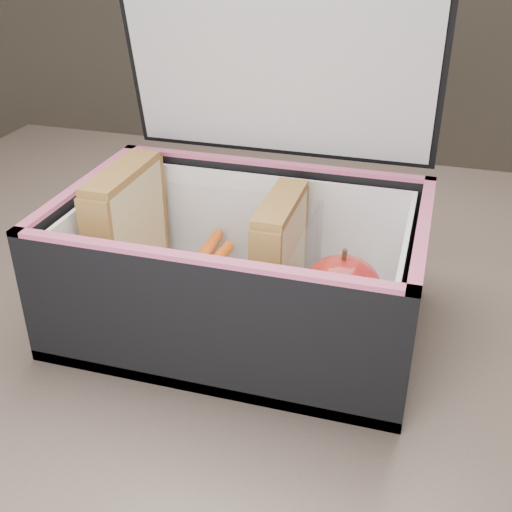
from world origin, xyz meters
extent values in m
cube|color=brown|center=(0.00, 0.00, 0.73)|extent=(1.20, 0.80, 0.03)
cube|color=#382D26|center=(-0.55, 0.35, 0.36)|extent=(0.05, 0.05, 0.72)
cube|color=black|center=(-0.08, 0.06, 0.96)|extent=(0.29, 0.04, 0.19)
cube|color=#C9BB84|center=(-0.20, -0.04, 0.82)|extent=(0.01, 0.10, 0.11)
cube|color=#C06477|center=(-0.19, -0.04, 0.82)|extent=(0.01, 0.10, 0.10)
cube|color=#C9BB84|center=(-0.18, -0.04, 0.82)|extent=(0.01, 0.10, 0.11)
cube|color=brown|center=(-0.19, -0.04, 0.88)|extent=(0.03, 0.10, 0.01)
cube|color=#C9BB84|center=(-0.05, -0.04, 0.82)|extent=(0.01, 0.09, 0.10)
cube|color=#C06477|center=(-0.05, -0.04, 0.81)|extent=(0.01, 0.09, 0.09)
cube|color=#C9BB84|center=(-0.04, -0.04, 0.82)|extent=(0.01, 0.09, 0.10)
cube|color=brown|center=(-0.05, -0.04, 0.87)|extent=(0.03, 0.09, 0.01)
cylinder|color=#E04E1A|center=(-0.10, -0.07, 0.77)|extent=(0.01, 0.09, 0.01)
cylinder|color=#E04E1A|center=(-0.13, -0.03, 0.78)|extent=(0.02, 0.09, 0.01)
cylinder|color=#E04E1A|center=(-0.12, -0.02, 0.80)|extent=(0.01, 0.09, 0.01)
cylinder|color=#E04E1A|center=(-0.10, -0.05, 0.77)|extent=(0.03, 0.09, 0.01)
cylinder|color=#E04E1A|center=(-0.13, -0.05, 0.78)|extent=(0.02, 0.09, 0.01)
cylinder|color=#E04E1A|center=(-0.11, -0.04, 0.80)|extent=(0.02, 0.09, 0.01)
cylinder|color=#E04E1A|center=(-0.12, -0.06, 0.77)|extent=(0.02, 0.09, 0.01)
cylinder|color=#E04E1A|center=(-0.13, -0.02, 0.78)|extent=(0.01, 0.09, 0.01)
cube|color=white|center=(0.01, -0.06, 0.77)|extent=(0.11, 0.11, 0.01)
ellipsoid|color=maroon|center=(0.01, -0.06, 0.80)|extent=(0.09, 0.09, 0.06)
cylinder|color=#452A18|center=(0.01, -0.06, 0.84)|extent=(0.01, 0.01, 0.01)
camera|label=1|loc=(0.07, -0.50, 1.08)|focal=45.00mm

